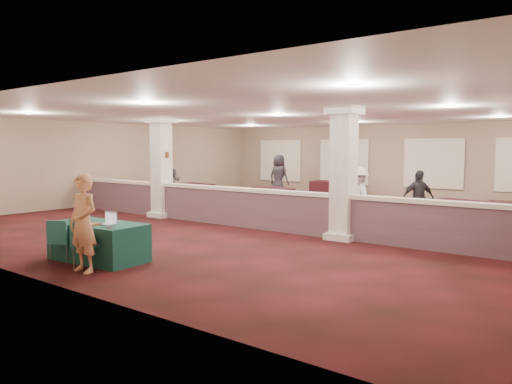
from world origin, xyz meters
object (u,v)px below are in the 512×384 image
Objects in this scene: far_table_back_center at (336,191)px; far_table_back_right at (464,211)px; attendee_c at (418,199)px; far_table_front_left at (196,192)px; conf_chair_main at (85,240)px; near_table at (99,242)px; woman at (83,223)px; conf_chair_side at (61,237)px; attendee_a at (169,181)px; far_table_front_center at (317,209)px; attendee_b at (358,197)px; attendee_d at (279,177)px; far_table_back_left at (273,197)px.

far_table_back_center is 6.96m from far_table_back_right.
attendee_c is (-0.77, -1.70, 0.47)m from far_table_back_right.
conf_chair_main is at bearing -54.50° from far_table_front_left.
near_table reaches higher than far_table_front_left.
attendee_c reaches higher than far_table_front_left.
far_table_back_center is (-2.49, 13.70, -0.47)m from woman.
conf_chair_side is 9.71m from attendee_a.
attendee_a is at bearing 114.97° from conf_chair_main.
attendee_c is (3.02, 0.41, 0.47)m from far_table_front_center.
attendee_a is (-6.48, 7.91, 0.40)m from conf_chair_main.
far_table_back_center reaches higher than near_table.
far_table_back_center is at bearing 35.93° from far_table_front_left.
attendee_b is at bearing 44.70° from conf_chair_side.
attendee_b is 8.18m from attendee_d.
attendee_a is at bearing -125.93° from far_table_back_center.
far_table_back_left is 0.86× the size of far_table_back_center.
woman reaches higher than conf_chair_side.
far_table_front_left is at bearing 120.63° from near_table.
far_table_front_left is 10.96m from far_table_back_right.
far_table_back_center is (-1.52, 13.57, -0.09)m from conf_chair_side.
attendee_a reaches higher than woman.
far_table_front_center is at bearing -14.95° from far_table_front_left.
far_table_front_center is at bearing 88.55° from woman.
attendee_d is at bearing 120.92° from far_table_back_left.
far_table_front_left is 0.89× the size of attendee_d.
attendee_a is at bearing 137.87° from attendee_c.
attendee_a is 9.49m from attendee_c.
far_table_back_center is at bearing 93.63° from near_table.
near_table is 2.31× the size of conf_chair_side.
far_table_front_center is (0.43, 7.59, -0.04)m from near_table.
near_table is 2.08× the size of conf_chair_main.
far_table_front_center is 6.49m from attendee_a.
near_table is 1.21× the size of attendee_c.
conf_chair_side is at bearing 105.92° from attendee_d.
attendee_b is (-2.16, -2.63, 0.51)m from far_table_back_right.
near_table is 12.96m from attendee_d.
far_table_back_right is 0.97× the size of attendee_b.
attendee_b reaches higher than far_table_back_left.
far_table_back_center reaches higher than far_table_back_right.
conf_chair_main is 8.17m from far_table_front_center.
far_table_back_right is at bearing 29.14° from far_table_front_center.
attendee_a is at bearing -134.63° from attendee_b.
conf_chair_side is 0.44× the size of attendee_a.
near_table is 1.13× the size of far_table_front_left.
attendee_d reaches higher than attendee_b.
attendee_c reaches higher than conf_chair_main.
attendee_a reaches higher than far_table_back_right.
far_table_back_left is at bearing -161.23° from attendee_b.
far_table_front_left is at bearing 123.14° from woman.
far_table_back_right is at bearing -14.04° from attendee_a.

